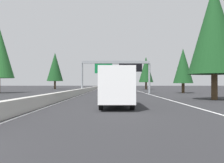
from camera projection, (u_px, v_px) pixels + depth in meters
The scene contains 16 objects.
ground_plane at pixel (93, 90), 65.51m from camera, with size 320.00×320.00×0.00m, color #262628.
median_barrier at pixel (97, 88), 85.52m from camera, with size 180.00×0.56×0.90m, color #ADAAA3.
shoulder_stripe_right at pixel (132, 89), 75.49m from camera, with size 160.00×0.16×0.01m, color silver.
shoulder_stripe_median at pixel (97, 89), 75.51m from camera, with size 160.00×0.16×0.01m, color silver.
sign_gantry_overhead at pixel (117, 67), 43.24m from camera, with size 0.50×12.68×5.99m.
box_truck_mid_right at pixel (116, 86), 18.75m from camera, with size 8.50×2.40×2.95m.
sedan_distant_b at pixel (131, 89), 48.37m from camera, with size 4.40×1.80×1.47m.
minivan_far_right at pixel (124, 86), 78.75m from camera, with size 5.00×1.95×1.69m.
sedan_near_right at pixel (106, 86), 133.87m from camera, with size 4.40×1.80×1.47m.
bus_far_center at pixel (113, 84), 110.44m from camera, with size 11.50×2.55×3.10m.
sedan_near_center at pixel (121, 86), 107.01m from camera, with size 4.40×1.80×1.47m.
pickup_mid_center at pixel (113, 85), 128.11m from camera, with size 5.60×2.00×1.86m.
conifer_right_foreground at pixel (214, 29), 26.38m from camera, with size 5.73×5.73×13.01m.
conifer_right_near at pixel (183, 66), 45.79m from camera, with size 3.80×3.80×8.64m.
conifer_right_mid at pixel (146, 70), 76.09m from camera, with size 4.61×4.61×10.48m.
conifer_left_mid at pixel (55, 67), 80.21m from camera, with size 5.45×5.45×12.38m.
Camera 1 is at (-5.52, -5.27, 1.78)m, focal length 37.98 mm.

